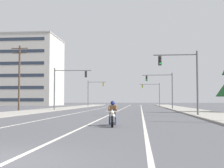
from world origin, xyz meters
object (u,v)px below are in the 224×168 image
traffic_signal_near_left (65,82)px  traffic_signal_mid_left (93,90)px  traffic_signal_near_right (185,73)px  apartment_building_far_left_block (27,71)px  traffic_signal_mid_right (163,85)px  motorcycle_with_rider (113,116)px  traffic_signal_far_right (154,91)px  utility_pole_left_near (19,75)px

traffic_signal_near_left → traffic_signal_mid_left: same height
traffic_signal_near_right → apartment_building_far_left_block: bearing=122.8°
traffic_signal_near_right → traffic_signal_mid_right: same height
traffic_signal_near_left → traffic_signal_mid_right: (14.76, 9.03, -0.02)m
traffic_signal_mid_left → apartment_building_far_left_block: 30.92m
traffic_signal_mid_left → apartment_building_far_left_block: (-23.48, 19.06, 6.41)m
motorcycle_with_rider → traffic_signal_mid_left: (-9.44, 52.79, 3.48)m
traffic_signal_near_right → traffic_signal_near_left: bearing=137.7°
motorcycle_with_rider → traffic_signal_near_left: traffic_signal_near_left is taller
traffic_signal_near_left → traffic_signal_far_right: 41.01m
traffic_signal_far_right → utility_pole_left_near: size_ratio=0.67×
apartment_building_far_left_block → utility_pole_left_near: bearing=-70.1°
traffic_signal_far_right → apartment_building_far_left_block: 39.47m
motorcycle_with_rider → utility_pole_left_near: bearing=123.1°
traffic_signal_near_left → traffic_signal_mid_left: bearing=90.5°
traffic_signal_mid_right → traffic_signal_near_left: bearing=-148.5°
traffic_signal_near_left → traffic_signal_mid_right: 17.31m
traffic_signal_near_left → traffic_signal_mid_right: bearing=31.5°
traffic_signal_mid_left → apartment_building_far_left_block: bearing=140.9°
traffic_signal_near_left → traffic_signal_far_right: (14.39, 38.40, -0.00)m
traffic_signal_near_left → apartment_building_far_left_block: size_ratio=0.30×
traffic_signal_near_left → utility_pole_left_near: bearing=-165.7°
motorcycle_with_rider → traffic_signal_mid_left: size_ratio=0.35×
traffic_signal_mid_right → utility_pole_left_near: bearing=-153.2°
traffic_signal_near_left → apartment_building_far_left_block: 52.60m
motorcycle_with_rider → apartment_building_far_left_block: apartment_building_far_left_block is taller
traffic_signal_near_right → traffic_signal_far_right: bearing=90.7°
motorcycle_with_rider → traffic_signal_mid_left: bearing=100.1°
traffic_signal_near_right → traffic_signal_far_right: (-0.64, 52.09, 0.08)m
traffic_signal_mid_right → traffic_signal_mid_left: size_ratio=1.00×
traffic_signal_far_right → apartment_building_far_left_block: (-38.10, 8.12, 6.34)m
traffic_signal_far_right → apartment_building_far_left_block: size_ratio=0.30×
traffic_signal_near_right → apartment_building_far_left_block: size_ratio=0.30×
motorcycle_with_rider → traffic_signal_mid_right: 34.99m
traffic_signal_mid_right → apartment_building_far_left_block: bearing=135.7°
traffic_signal_near_left → apartment_building_far_left_block: apartment_building_far_left_block is taller
traffic_signal_near_left → traffic_signal_mid_left: (-0.23, 27.46, -0.07)m
traffic_signal_near_right → utility_pole_left_near: utility_pole_left_near is taller
motorcycle_with_rider → traffic_signal_mid_right: bearing=80.8°
traffic_signal_mid_left → motorcycle_with_rider: bearing=-79.9°
traffic_signal_far_right → apartment_building_far_left_block: apartment_building_far_left_block is taller
motorcycle_with_rider → traffic_signal_near_left: 27.18m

